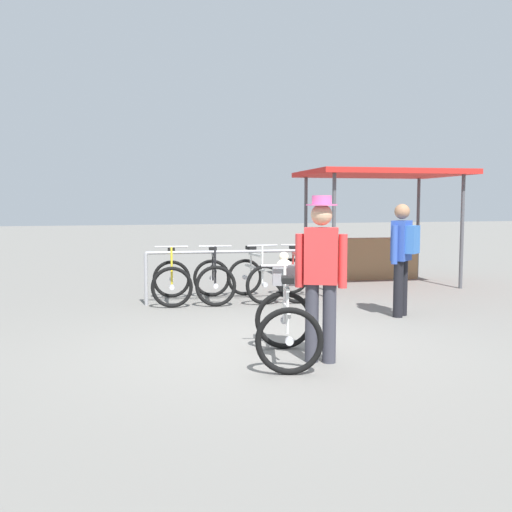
{
  "coord_description": "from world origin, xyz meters",
  "views": [
    {
      "loc": [
        -2.11,
        -6.29,
        1.64
      ],
      "look_at": [
        -0.03,
        0.59,
        1.0
      ],
      "focal_mm": 41.18,
      "sensor_mm": 36.0,
      "label": 1
    }
  ],
  "objects": [
    {
      "name": "ground_plane",
      "position": [
        0.0,
        0.0,
        0.0
      ],
      "size": [
        80.0,
        80.0,
        0.0
      ],
      "primitive_type": "plane",
      "color": "slate"
    },
    {
      "name": "bike_rack_rail",
      "position": [
        0.48,
        3.07,
        0.66
      ],
      "size": [
        3.2,
        0.36,
        0.88
      ],
      "color": "#99999E",
      "rests_on": "ground"
    },
    {
      "name": "racked_bike_yellow",
      "position": [
        -0.66,
        3.36,
        0.37
      ],
      "size": [
        0.81,
        1.19,
        0.98
      ],
      "color": "black",
      "rests_on": "ground"
    },
    {
      "name": "racked_bike_black",
      "position": [
        0.04,
        3.3,
        0.37
      ],
      "size": [
        0.82,
        1.2,
        0.98
      ],
      "color": "black",
      "rests_on": "ground"
    },
    {
      "name": "racked_bike_white",
      "position": [
        0.74,
        3.23,
        0.37
      ],
      "size": [
        0.72,
        1.14,
        0.97
      ],
      "color": "black",
      "rests_on": "ground"
    },
    {
      "name": "racked_bike_red",
      "position": [
        1.43,
        3.16,
        0.37
      ],
      "size": [
        0.91,
        1.22,
        0.97
      ],
      "color": "black",
      "rests_on": "ground"
    },
    {
      "name": "featured_bicycle",
      "position": [
        -0.02,
        -0.49,
        0.49
      ],
      "size": [
        0.94,
        1.25,
        1.09
      ],
      "color": "black",
      "rests_on": "ground"
    },
    {
      "name": "person_with_featured_bike",
      "position": [
        0.26,
        -0.76,
        0.95
      ],
      "size": [
        0.48,
        0.33,
        1.72
      ],
      "color": "#383842",
      "rests_on": "ground"
    },
    {
      "name": "pedestrian_with_backpack",
      "position": [
        2.37,
        1.2,
        0.94
      ],
      "size": [
        0.47,
        0.46,
        1.64
      ],
      "color": "black",
      "rests_on": "ground"
    },
    {
      "name": "market_stall",
      "position": [
        3.78,
        4.74,
        1.39
      ],
      "size": [
        3.29,
        2.56,
        2.3
      ],
      "color": "#4C4C51",
      "rests_on": "ground"
    }
  ]
}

